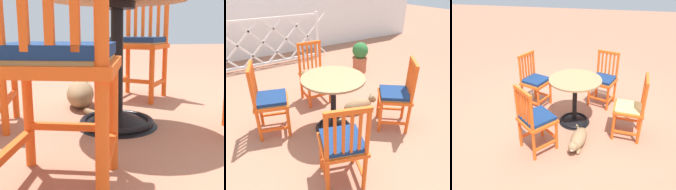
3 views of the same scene
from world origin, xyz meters
The scene contains 5 objects.
ground_plane centered at (0.00, 0.00, 0.00)m, with size 24.00×24.00×0.00m, color #A36B51.
cafe_table centered at (0.10, 0.23, 0.28)m, with size 0.76×0.76×0.73m.
orange_chair_by_planter centered at (-0.59, 0.58, 0.45)m, with size 0.50×0.50×0.91m.
orange_chair_at_corner centered at (0.81, -0.13, 0.45)m, with size 0.56×0.56×0.91m.
tabby_cat centered at (0.65, 0.39, 0.10)m, with size 0.74×0.26×0.23m.
Camera 1 is at (-1.54, 0.59, 0.54)m, focal length 47.34 mm.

